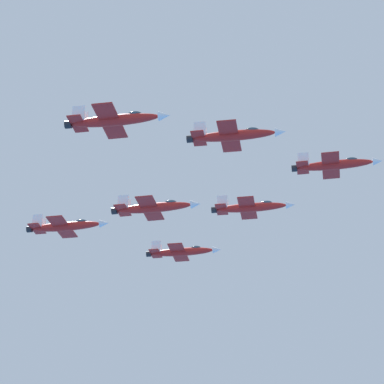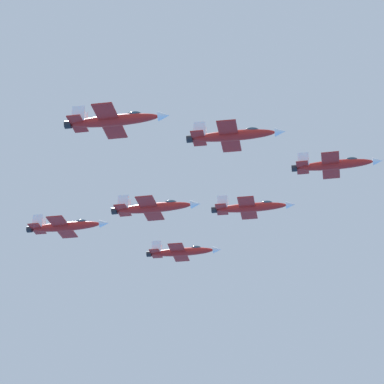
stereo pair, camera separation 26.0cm
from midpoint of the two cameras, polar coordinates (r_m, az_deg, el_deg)
name	(u,v)px [view 2 (the right image)]	position (r m, az deg, el deg)	size (l,w,h in m)	color
jet_lead	(335,164)	(163.94, 10.32, 1.98)	(18.39, 11.50, 3.88)	red
jet_left_wingman	(251,207)	(178.48, 4.35, -1.09)	(18.96, 11.77, 3.99)	red
jet_right_wingman	(234,135)	(150.33, 3.07, 4.13)	(18.95, 11.76, 3.98)	red
jet_left_outer	(182,252)	(194.10, -0.68, -4.33)	(18.59, 11.56, 3.91)	red
jet_right_outer	(115,120)	(137.65, -5.57, 5.21)	(18.73, 11.67, 3.94)	red
jet_slot_rear	(154,207)	(164.10, -2.73, -1.11)	(18.96, 11.86, 4.00)	red
jet_trailing	(66,226)	(167.70, -9.06, -2.45)	(17.90, 11.19, 3.77)	red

